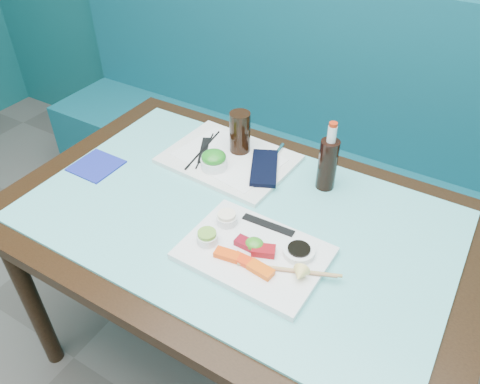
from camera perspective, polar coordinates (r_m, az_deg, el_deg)
The scene contains 34 objects.
booth_bench at distance 2.22m, azimuth 11.10°, elevation 2.32°, with size 3.00×0.56×1.17m.
dining_table at distance 1.44m, azimuth -0.28°, elevation -5.42°, with size 1.40×0.90×0.75m.
glass_top at distance 1.38m, azimuth -0.29°, elevation -2.83°, with size 1.22×0.76×0.01m, color #61C3C2.
sashimi_plate at distance 1.25m, azimuth 1.73°, elevation -7.48°, with size 0.37×0.27×0.02m, color white.
salmon_left at distance 1.22m, azimuth -1.60°, elevation -7.64°, with size 0.07×0.03×0.02m, color #FF490A.
salmon_mid at distance 1.21m, azimuth 0.56°, elevation -8.40°, with size 0.06×0.03×0.02m, color #FF330A.
salmon_right at distance 1.19m, azimuth 2.54°, elevation -9.44°, with size 0.07×0.03×0.02m, color #FF590A.
tuna_left at distance 1.25m, azimuth 0.66°, elevation -6.25°, with size 0.05×0.03×0.02m, color maroon.
tuna_right at distance 1.23m, azimuth 2.88°, elevation -7.14°, with size 0.06×0.04×0.02m, color maroon.
seaweed_garnish at distance 1.24m, azimuth 1.78°, elevation -6.35°, with size 0.05×0.05×0.03m, color #378C20.
ramekin_wasabi at distance 1.26m, azimuth -4.02°, elevation -5.65°, with size 0.06×0.06×0.02m, color white.
wasabi_fill at distance 1.25m, azimuth -4.05°, elevation -5.09°, with size 0.05×0.05×0.01m, color #6BA635.
ramekin_ginger at distance 1.31m, azimuth -1.62°, elevation -3.37°, with size 0.06×0.06×0.02m, color white.
ginger_fill at distance 1.30m, azimuth -1.64°, elevation -2.80°, with size 0.05×0.05×0.01m, color white.
soy_dish at distance 1.24m, azimuth 7.17°, elevation -7.23°, with size 0.08×0.08×0.02m, color white.
soy_fill at distance 1.23m, azimuth 7.21°, elevation -6.87°, with size 0.06×0.06×0.01m, color black.
lemon_wedge at distance 1.17m, azimuth 7.31°, elevation -9.95°, with size 0.04×0.04×0.03m, color #FFE278.
chopstick_sleeve at distance 1.31m, azimuth 3.45°, elevation -4.02°, with size 0.15×0.02×0.00m, color black.
wooden_chopstick_a at distance 1.20m, azimuth 6.02°, elevation -9.39°, with size 0.01×0.01×0.26m, color tan.
wooden_chopstick_b at distance 1.19m, azimuth 6.45°, elevation -9.59°, with size 0.01×0.01×0.22m, color #A06F4B.
serving_tray at distance 1.58m, azimuth -1.36°, elevation 4.01°, with size 0.41×0.31×0.02m, color white.
paper_placemat at distance 1.58m, azimuth -1.36°, elevation 4.27°, with size 0.33×0.23×0.00m, color white.
seaweed_bowl at distance 1.52m, azimuth -3.20°, elevation 3.50°, with size 0.09×0.09×0.03m, color white.
seaweed_salad at distance 1.51m, azimuth -3.23°, elevation 4.29°, with size 0.08×0.08×0.04m, color #1F811D.
cola_glass at distance 1.57m, azimuth -0.02°, elevation 7.28°, with size 0.07×0.07×0.14m, color black.
navy_pouch at distance 1.52m, azimuth 2.96°, elevation 2.97°, with size 0.08×0.19×0.01m, color black.
fork at distance 1.60m, azimuth 4.59°, elevation 4.89°, with size 0.01×0.01×0.10m, color white.
black_chopstick_a at distance 1.61m, azimuth -4.54°, elevation 5.19°, with size 0.01×0.01×0.25m, color black.
black_chopstick_b at distance 1.61m, azimuth -4.31°, elevation 5.09°, with size 0.01×0.01×0.22m, color black.
tray_sleeve at distance 1.61m, azimuth -4.42°, elevation 5.11°, with size 0.03×0.16×0.00m, color black.
cola_bottle_body at distance 1.45m, azimuth 10.62°, elevation 3.30°, with size 0.06×0.06×0.17m, color black.
cola_bottle_neck at distance 1.39m, azimuth 11.15°, elevation 6.97°, with size 0.03×0.03×0.05m, color white.
cola_bottle_cap at distance 1.37m, azimuth 11.31°, elevation 8.07°, with size 0.03×0.03×0.01m, color red.
blue_napkin at distance 1.63m, azimuth -17.12°, elevation 3.09°, with size 0.14×0.14×0.01m, color navy.
Camera 1 is at (0.54, 0.57, 1.67)m, focal length 35.00 mm.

